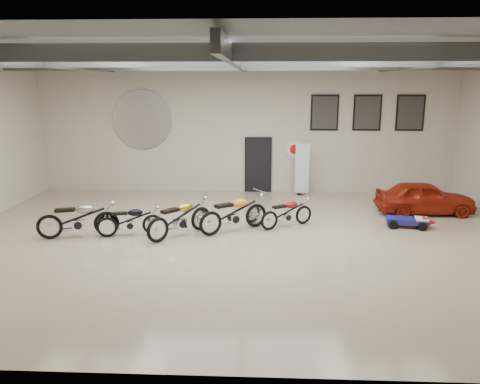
{
  "coord_description": "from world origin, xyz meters",
  "views": [
    {
      "loc": [
        0.59,
        -12.08,
        4.24
      ],
      "look_at": [
        0.0,
        1.2,
        1.1
      ],
      "focal_mm": 35.0,
      "sensor_mm": 36.0,
      "label": 1
    }
  ],
  "objects_px": {
    "motorcycle_red": "(287,212)",
    "vintage_car": "(425,198)",
    "motorcycle_yellow": "(234,212)",
    "motorcycle_black": "(130,220)",
    "banner_stand": "(302,170)",
    "motorcycle_silver": "(78,218)",
    "motorcycle_gold": "(180,217)",
    "go_kart": "(412,219)"
  },
  "relations": [
    {
      "from": "motorcycle_gold",
      "to": "go_kart",
      "type": "xyz_separation_m",
      "value": [
        6.75,
        1.1,
        -0.3
      ]
    },
    {
      "from": "motorcycle_silver",
      "to": "motorcycle_gold",
      "type": "height_order",
      "value": "motorcycle_silver"
    },
    {
      "from": "banner_stand",
      "to": "motorcycle_red",
      "type": "height_order",
      "value": "banner_stand"
    },
    {
      "from": "motorcycle_yellow",
      "to": "motorcycle_black",
      "type": "bearing_deg",
      "value": 155.86
    },
    {
      "from": "motorcycle_yellow",
      "to": "vintage_car",
      "type": "xyz_separation_m",
      "value": [
        6.16,
        2.18,
        -0.04
      ]
    },
    {
      "from": "motorcycle_black",
      "to": "vintage_car",
      "type": "distance_m",
      "value": 9.46
    },
    {
      "from": "motorcycle_silver",
      "to": "vintage_car",
      "type": "bearing_deg",
      "value": 0.76
    },
    {
      "from": "motorcycle_red",
      "to": "vintage_car",
      "type": "xyz_separation_m",
      "value": [
        4.61,
        1.7,
        0.07
      ]
    },
    {
      "from": "banner_stand",
      "to": "motorcycle_silver",
      "type": "xyz_separation_m",
      "value": [
        -6.64,
        -5.35,
        -0.41
      ]
    },
    {
      "from": "motorcycle_silver",
      "to": "motorcycle_red",
      "type": "relative_size",
      "value": 1.22
    },
    {
      "from": "banner_stand",
      "to": "motorcycle_yellow",
      "type": "height_order",
      "value": "banner_stand"
    },
    {
      "from": "motorcycle_gold",
      "to": "vintage_car",
      "type": "relative_size",
      "value": 0.69
    },
    {
      "from": "motorcycle_black",
      "to": "motorcycle_gold",
      "type": "distance_m",
      "value": 1.42
    },
    {
      "from": "motorcycle_gold",
      "to": "motorcycle_black",
      "type": "bearing_deg",
      "value": 133.52
    },
    {
      "from": "motorcycle_black",
      "to": "motorcycle_yellow",
      "type": "distance_m",
      "value": 2.95
    },
    {
      "from": "banner_stand",
      "to": "motorcycle_red",
      "type": "distance_m",
      "value": 4.24
    },
    {
      "from": "banner_stand",
      "to": "motorcycle_black",
      "type": "xyz_separation_m",
      "value": [
        -5.24,
        -5.14,
        -0.51
      ]
    },
    {
      "from": "motorcycle_gold",
      "to": "vintage_car",
      "type": "distance_m",
      "value": 8.11
    },
    {
      "from": "motorcycle_silver",
      "to": "motorcycle_gold",
      "type": "bearing_deg",
      "value": -10.16
    },
    {
      "from": "banner_stand",
      "to": "go_kart",
      "type": "height_order",
      "value": "banner_stand"
    },
    {
      "from": "motorcycle_yellow",
      "to": "motorcycle_red",
      "type": "relative_size",
      "value": 1.24
    },
    {
      "from": "motorcycle_yellow",
      "to": "vintage_car",
      "type": "height_order",
      "value": "motorcycle_yellow"
    },
    {
      "from": "motorcycle_gold",
      "to": "motorcycle_red",
      "type": "distance_m",
      "value": 3.2
    },
    {
      "from": "motorcycle_black",
      "to": "go_kart",
      "type": "xyz_separation_m",
      "value": [
        8.17,
        1.12,
        -0.2
      ]
    },
    {
      "from": "motorcycle_black",
      "to": "motorcycle_silver",
      "type": "bearing_deg",
      "value": 173.59
    },
    {
      "from": "motorcycle_yellow",
      "to": "vintage_car",
      "type": "relative_size",
      "value": 0.7
    },
    {
      "from": "vintage_car",
      "to": "motorcycle_silver",
      "type": "bearing_deg",
      "value": 104.75
    },
    {
      "from": "motorcycle_silver",
      "to": "motorcycle_gold",
      "type": "distance_m",
      "value": 2.82
    },
    {
      "from": "go_kart",
      "to": "vintage_car",
      "type": "height_order",
      "value": "vintage_car"
    },
    {
      "from": "motorcycle_red",
      "to": "go_kart",
      "type": "height_order",
      "value": "motorcycle_red"
    },
    {
      "from": "motorcycle_black",
      "to": "go_kart",
      "type": "relative_size",
      "value": 1.23
    },
    {
      "from": "motorcycle_silver",
      "to": "motorcycle_yellow",
      "type": "bearing_deg",
      "value": -5.1
    },
    {
      "from": "motorcycle_gold",
      "to": "motorcycle_yellow",
      "type": "xyz_separation_m",
      "value": [
        1.48,
        0.51,
        0.01
      ]
    },
    {
      "from": "go_kart",
      "to": "vintage_car",
      "type": "xyz_separation_m",
      "value": [
        0.9,
        1.59,
        0.27
      ]
    },
    {
      "from": "motorcycle_silver",
      "to": "motorcycle_red",
      "type": "xyz_separation_m",
      "value": [
        5.85,
        1.22,
        -0.1
      ]
    },
    {
      "from": "banner_stand",
      "to": "motorcycle_silver",
      "type": "relative_size",
      "value": 0.9
    },
    {
      "from": "motorcycle_yellow",
      "to": "vintage_car",
      "type": "distance_m",
      "value": 6.54
    },
    {
      "from": "motorcycle_silver",
      "to": "motorcycle_yellow",
      "type": "relative_size",
      "value": 0.99
    },
    {
      "from": "motorcycle_black",
      "to": "motorcycle_gold",
      "type": "relative_size",
      "value": 0.83
    },
    {
      "from": "motorcycle_silver",
      "to": "vintage_car",
      "type": "distance_m",
      "value": 10.86
    },
    {
      "from": "motorcycle_black",
      "to": "go_kart",
      "type": "height_order",
      "value": "motorcycle_black"
    },
    {
      "from": "motorcycle_silver",
      "to": "motorcycle_black",
      "type": "height_order",
      "value": "motorcycle_silver"
    }
  ]
}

